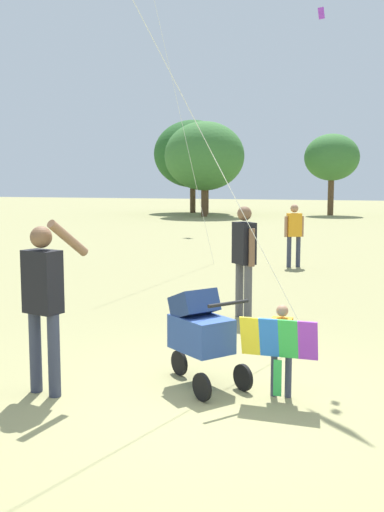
{
  "coord_description": "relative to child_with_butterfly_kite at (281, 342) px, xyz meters",
  "views": [
    {
      "loc": [
        1.55,
        -5.5,
        2.17
      ],
      "look_at": [
        -0.52,
        1.15,
        1.3
      ],
      "focal_mm": 43.24,
      "sensor_mm": 36.0,
      "label": 1
    }
  ],
  "objects": [
    {
      "name": "child_with_butterfly_kite",
      "position": [
        0.0,
        0.0,
        0.0
      ],
      "size": [
        0.75,
        0.33,
        0.94
      ],
      "color": "#33384C",
      "rests_on": "ground"
    },
    {
      "name": "ground_plane",
      "position": [
        -0.62,
        -0.42,
        -0.57
      ],
      "size": [
        120.0,
        120.0,
        0.0
      ],
      "primitive_type": "plane",
      "color": "#938E5B"
    },
    {
      "name": "person_adult_flyer",
      "position": [
        -2.29,
        -0.59,
        0.46
      ],
      "size": [
        0.64,
        0.52,
        1.79
      ],
      "color": "#33384C",
      "rests_on": "ground"
    },
    {
      "name": "treeline_distant",
      "position": [
        -3.53,
        30.61,
        3.12
      ],
      "size": [
        24.67,
        8.09,
        6.07
      ],
      "color": "brown",
      "rests_on": "ground"
    },
    {
      "name": "stroller",
      "position": [
        -0.88,
        0.14,
        0.04
      ],
      "size": [
        1.03,
        0.91,
        1.03
      ],
      "color": "black",
      "rests_on": "ground"
    },
    {
      "name": "person_red_shirt",
      "position": [
        -1.18,
        9.28,
        0.35
      ],
      "size": [
        0.45,
        0.34,
        1.56
      ],
      "color": "#33384C",
      "rests_on": "ground"
    },
    {
      "name": "person_sitting_far",
      "position": [
        -1.13,
        3.36,
        0.47
      ],
      "size": [
        0.43,
        0.44,
        1.76
      ],
      "color": "#4C4C51",
      "rests_on": "ground"
    }
  ]
}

